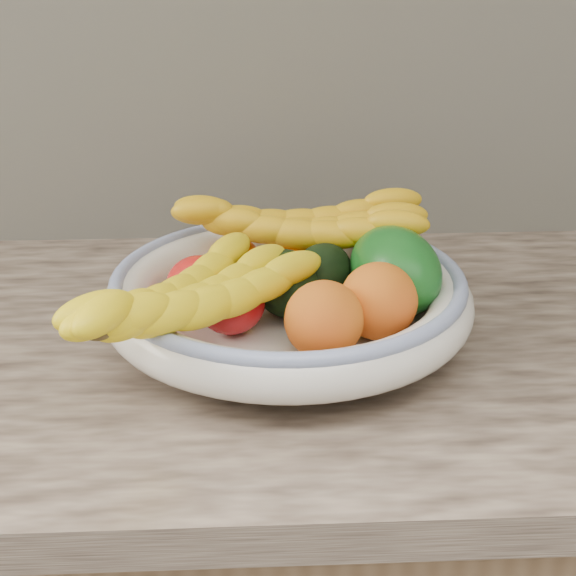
# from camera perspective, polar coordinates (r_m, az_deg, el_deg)

# --- Properties ---
(fruit_bowl) EXTENTS (0.39, 0.39, 0.08)m
(fruit_bowl) POSITION_cam_1_polar(r_m,az_deg,el_deg) (0.93, 0.00, -0.64)
(fruit_bowl) COLOR silver
(fruit_bowl) RESTS_ON kitchen_counter
(clementine_back_left) EXTENTS (0.06, 0.06, 0.04)m
(clementine_back_left) POSITION_cam_1_polar(r_m,az_deg,el_deg) (1.03, -3.18, 2.05)
(clementine_back_left) COLOR orange
(clementine_back_left) RESTS_ON fruit_bowl
(clementine_back_right) EXTENTS (0.07, 0.07, 0.05)m
(clementine_back_right) POSITION_cam_1_polar(r_m,az_deg,el_deg) (1.02, 1.18, 1.86)
(clementine_back_right) COLOR #F96605
(clementine_back_right) RESTS_ON fruit_bowl
(clementine_back_mid) EXTENTS (0.07, 0.07, 0.05)m
(clementine_back_mid) POSITION_cam_1_polar(r_m,az_deg,el_deg) (1.01, 0.62, 1.58)
(clementine_back_mid) COLOR #DF6104
(clementine_back_mid) RESTS_ON fruit_bowl
(tomato_left) EXTENTS (0.09, 0.09, 0.06)m
(tomato_left) POSITION_cam_1_polar(r_m,az_deg,el_deg) (0.94, -5.78, 0.18)
(tomato_left) COLOR red
(tomato_left) RESTS_ON fruit_bowl
(tomato_near_left) EXTENTS (0.08, 0.08, 0.06)m
(tomato_near_left) POSITION_cam_1_polar(r_m,az_deg,el_deg) (0.89, -3.73, -0.98)
(tomato_near_left) COLOR #B50F15
(tomato_near_left) RESTS_ON fruit_bowl
(avocado_center) EXTENTS (0.09, 0.11, 0.07)m
(avocado_center) POSITION_cam_1_polar(r_m,az_deg,el_deg) (0.93, -0.17, 0.33)
(avocado_center) COLOR black
(avocado_center) RESTS_ON fruit_bowl
(avocado_right) EXTENTS (0.09, 0.11, 0.06)m
(avocado_right) POSITION_cam_1_polar(r_m,az_deg,el_deg) (0.96, 2.21, 0.96)
(avocado_right) COLOR black
(avocado_right) RESTS_ON fruit_bowl
(green_mango) EXTENTS (0.15, 0.16, 0.11)m
(green_mango) POSITION_cam_1_polar(r_m,az_deg,el_deg) (0.94, 6.93, 1.12)
(green_mango) COLOR #0E4B13
(green_mango) RESTS_ON fruit_bowl
(peach_front) EXTENTS (0.09, 0.09, 0.08)m
(peach_front) POSITION_cam_1_polar(r_m,az_deg,el_deg) (0.85, 2.34, -2.07)
(peach_front) COLOR orange
(peach_front) RESTS_ON fruit_bowl
(peach_right) EXTENTS (0.10, 0.10, 0.08)m
(peach_right) POSITION_cam_1_polar(r_m,az_deg,el_deg) (0.88, 5.87, -0.85)
(peach_right) COLOR orange
(peach_right) RESTS_ON fruit_bowl
(banana_bunch_back) EXTENTS (0.31, 0.14, 0.09)m
(banana_bunch_back) POSITION_cam_1_polar(r_m,az_deg,el_deg) (1.01, 0.69, 3.64)
(banana_bunch_back) COLOR gold
(banana_bunch_back) RESTS_ON fruit_bowl
(banana_bunch_front) EXTENTS (0.29, 0.32, 0.09)m
(banana_bunch_front) POSITION_cam_1_polar(r_m,az_deg,el_deg) (0.84, -6.47, -1.19)
(banana_bunch_front) COLOR yellow
(banana_bunch_front) RESTS_ON fruit_bowl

